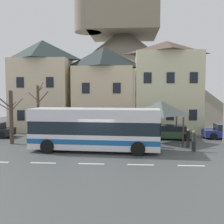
# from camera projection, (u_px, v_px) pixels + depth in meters

# --- Properties ---
(ground_plane) EXTENTS (40.00, 60.00, 0.07)m
(ground_plane) POSITION_uv_depth(u_px,v_px,m) (97.00, 154.00, 19.20)
(ground_plane) COLOR #4A4E4E
(townhouse_00) EXTENTS (6.35, 5.22, 10.22)m
(townhouse_00) POSITION_uv_depth(u_px,v_px,m) (43.00, 86.00, 30.87)
(townhouse_00) COLOR beige
(townhouse_00) RESTS_ON ground_plane
(townhouse_01) EXTENTS (6.41, 5.35, 9.40)m
(townhouse_01) POSITION_uv_depth(u_px,v_px,m) (104.00, 89.00, 30.48)
(townhouse_01) COLOR beige
(townhouse_01) RESTS_ON ground_plane
(townhouse_02) EXTENTS (6.90, 6.58, 10.07)m
(townhouse_02) POSITION_uv_depth(u_px,v_px,m) (166.00, 86.00, 30.58)
(townhouse_02) COLOR beige
(townhouse_02) RESTS_ON ground_plane
(hilltop_castle) EXTENTS (43.06, 43.06, 23.16)m
(hilltop_castle) POSITION_uv_depth(u_px,v_px,m) (123.00, 70.00, 52.82)
(hilltop_castle) COLOR #696355
(hilltop_castle) RESTS_ON ground_plane
(transit_bus) EXTENTS (9.68, 3.22, 3.15)m
(transit_bus) POSITION_uv_depth(u_px,v_px,m) (95.00, 130.00, 20.09)
(transit_bus) COLOR white
(transit_bus) RESTS_ON ground_plane
(bus_shelter) EXTENTS (3.60, 3.60, 3.62)m
(bus_shelter) POSITION_uv_depth(u_px,v_px,m) (161.00, 108.00, 23.44)
(bus_shelter) COLOR #473D33
(bus_shelter) RESTS_ON ground_plane
(parked_car_02) EXTENTS (4.60, 2.21, 1.29)m
(parked_car_02) POSITION_uv_depth(u_px,v_px,m) (169.00, 132.00, 25.23)
(parked_car_02) COLOR #325637
(parked_car_02) RESTS_ON ground_plane
(pedestrian_00) EXTENTS (0.31, 0.31, 1.50)m
(pedestrian_00) POSITION_uv_depth(u_px,v_px,m) (188.00, 136.00, 21.39)
(pedestrian_00) COLOR #38332D
(pedestrian_00) RESTS_ON ground_plane
(pedestrian_01) EXTENTS (0.34, 0.34, 1.56)m
(pedestrian_01) POSITION_uv_depth(u_px,v_px,m) (153.00, 136.00, 21.47)
(pedestrian_01) COLOR #2D2D38
(pedestrian_01) RESTS_ON ground_plane
(pedestrian_02) EXTENTS (0.29, 0.32, 1.55)m
(pedestrian_02) POSITION_uv_depth(u_px,v_px,m) (194.00, 140.00, 19.94)
(pedestrian_02) COLOR #2D2D38
(pedestrian_02) RESTS_ON ground_plane
(public_bench) EXTENTS (1.71, 0.48, 0.87)m
(public_bench) POSITION_uv_depth(u_px,v_px,m) (135.00, 133.00, 25.82)
(public_bench) COLOR #33473D
(public_bench) RESTS_ON ground_plane
(bare_tree_00) EXTENTS (2.45, 1.57, 4.50)m
(bare_tree_00) POSITION_uv_depth(u_px,v_px,m) (11.00, 116.00, 22.77)
(bare_tree_00) COLOR #47382D
(bare_tree_00) RESTS_ON ground_plane
(bare_tree_01) EXTENTS (1.79, 1.33, 5.32)m
(bare_tree_01) POSITION_uv_depth(u_px,v_px,m) (38.00, 110.00, 25.32)
(bare_tree_01) COLOR brown
(bare_tree_01) RESTS_ON ground_plane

